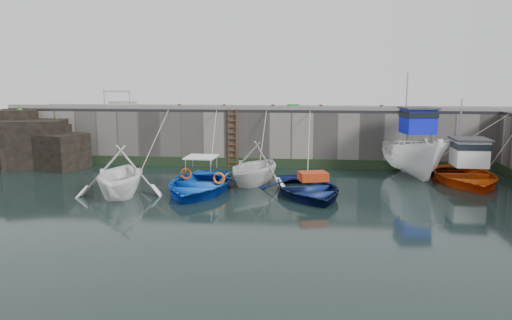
# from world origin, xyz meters

# --- Properties ---
(ground) EXTENTS (120.00, 120.00, 0.00)m
(ground) POSITION_xyz_m (0.00, 0.00, 0.00)
(ground) COLOR black
(ground) RESTS_ON ground
(quay_back) EXTENTS (30.00, 5.00, 3.00)m
(quay_back) POSITION_xyz_m (0.00, 12.50, 1.50)
(quay_back) COLOR slate
(quay_back) RESTS_ON ground
(road_back) EXTENTS (30.00, 5.00, 0.16)m
(road_back) POSITION_xyz_m (0.00, 12.50, 3.08)
(road_back) COLOR black
(road_back) RESTS_ON quay_back
(kerb_back) EXTENTS (30.00, 0.30, 0.20)m
(kerb_back) POSITION_xyz_m (0.00, 10.15, 3.26)
(kerb_back) COLOR slate
(kerb_back) RESTS_ON road_back
(algae_back) EXTENTS (30.00, 0.08, 0.50)m
(algae_back) POSITION_xyz_m (0.00, 9.96, 0.25)
(algae_back) COLOR black
(algae_back) RESTS_ON ground
(rock_outcrop) EXTENTS (5.85, 4.24, 3.41)m
(rock_outcrop) POSITION_xyz_m (-12.92, 9.11, 1.26)
(rock_outcrop) COLOR black
(rock_outcrop) RESTS_ON ground
(ladder) EXTENTS (0.51, 0.08, 3.20)m
(ladder) POSITION_xyz_m (-2.00, 9.91, 1.59)
(ladder) COLOR #3F1E0F
(ladder) RESTS_ON ground
(boat_near_white) EXTENTS (4.78, 5.25, 2.38)m
(boat_near_white) POSITION_xyz_m (-5.65, 2.80, 0.00)
(boat_near_white) COLOR white
(boat_near_white) RESTS_ON ground
(boat_near_white_rope) EXTENTS (0.04, 5.37, 3.10)m
(boat_near_white_rope) POSITION_xyz_m (-5.65, 7.65, 0.00)
(boat_near_white_rope) COLOR tan
(boat_near_white_rope) RESTS_ON ground
(boat_near_blue) EXTENTS (4.12, 5.65, 1.14)m
(boat_near_blue) POSITION_xyz_m (-2.52, 3.80, 0.00)
(boat_near_blue) COLOR blue
(boat_near_blue) RESTS_ON ground
(boat_near_blue_rope) EXTENTS (0.04, 4.52, 3.10)m
(boat_near_blue_rope) POSITION_xyz_m (-2.52, 8.15, 0.00)
(boat_near_blue_rope) COLOR tan
(boat_near_blue_rope) RESTS_ON ground
(boat_near_blacktrim) EXTENTS (4.85, 5.21, 2.24)m
(boat_near_blacktrim) POSITION_xyz_m (-0.32, 5.72, 0.00)
(boat_near_blacktrim) COLOR silver
(boat_near_blacktrim) RESTS_ON ground
(boat_near_blacktrim_rope) EXTENTS (0.04, 3.15, 3.10)m
(boat_near_blacktrim_rope) POSITION_xyz_m (-0.32, 9.11, 0.00)
(boat_near_blacktrim_rope) COLOR tan
(boat_near_blacktrim_rope) RESTS_ON ground
(boat_near_navy) EXTENTS (5.03, 6.02, 1.07)m
(boat_near_navy) POSITION_xyz_m (2.15, 3.60, 0.00)
(boat_near_navy) COLOR #0B1746
(boat_near_navy) RESTS_ON ground
(boat_near_navy_rope) EXTENTS (0.04, 4.69, 3.10)m
(boat_near_navy_rope) POSITION_xyz_m (2.15, 8.05, 0.00)
(boat_near_navy_rope) COLOR tan
(boat_near_navy_rope) RESTS_ON ground
(boat_far_white) EXTENTS (3.37, 6.77, 5.50)m
(boat_far_white) POSITION_xyz_m (7.42, 8.83, 1.06)
(boat_far_white) COLOR white
(boat_far_white) RESTS_ON ground
(boat_far_orange) EXTENTS (4.34, 5.98, 4.22)m
(boat_far_orange) POSITION_xyz_m (9.50, 7.03, 0.39)
(boat_far_orange) COLOR #FD540D
(boat_far_orange) RESTS_ON ground
(fish_crate) EXTENTS (0.66, 0.57, 0.28)m
(fish_crate) POSITION_xyz_m (1.28, 10.76, 3.30)
(fish_crate) COLOR #177F22
(fish_crate) RESTS_ON road_back
(railing) EXTENTS (1.60, 1.05, 1.00)m
(railing) POSITION_xyz_m (-8.75, 11.25, 3.36)
(railing) COLOR #A5A8AD
(railing) RESTS_ON road_back
(bollard_a) EXTENTS (0.18, 0.18, 0.28)m
(bollard_a) POSITION_xyz_m (-5.00, 10.25, 3.30)
(bollard_a) COLOR #3F1E0F
(bollard_a) RESTS_ON road_back
(bollard_b) EXTENTS (0.18, 0.18, 0.28)m
(bollard_b) POSITION_xyz_m (-2.50, 10.25, 3.30)
(bollard_b) COLOR #3F1E0F
(bollard_b) RESTS_ON road_back
(bollard_c) EXTENTS (0.18, 0.18, 0.28)m
(bollard_c) POSITION_xyz_m (0.20, 10.25, 3.30)
(bollard_c) COLOR #3F1E0F
(bollard_c) RESTS_ON road_back
(bollard_d) EXTENTS (0.18, 0.18, 0.28)m
(bollard_d) POSITION_xyz_m (2.80, 10.25, 3.30)
(bollard_d) COLOR #3F1E0F
(bollard_d) RESTS_ON road_back
(bollard_e) EXTENTS (0.18, 0.18, 0.28)m
(bollard_e) POSITION_xyz_m (6.00, 10.25, 3.30)
(bollard_e) COLOR #3F1E0F
(bollard_e) RESTS_ON road_back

